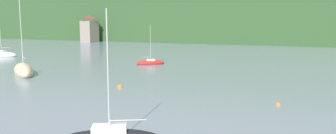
% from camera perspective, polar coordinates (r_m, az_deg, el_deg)
% --- Properties ---
extents(wooded_hillside, '(352.00, 56.33, 48.67)m').
position_cam_1_polar(wooded_hillside, '(130.98, 25.25, 7.82)').
color(wooded_hillside, '#2D4C28').
rests_on(wooded_hillside, ground_plane).
extents(shore_building_west, '(4.12, 5.64, 9.08)m').
position_cam_1_polar(shore_building_west, '(114.30, -13.41, 6.40)').
color(shore_building_west, gray).
rests_on(shore_building_west, ground_plane).
extents(sailboat_mid_2, '(7.62, 6.74, 12.67)m').
position_cam_1_polar(sailboat_mid_2, '(47.17, -23.72, -0.59)').
color(sailboat_mid_2, '#CCBC8E').
rests_on(sailboat_mid_2, ground_plane).
extents(sailboat_far_4, '(4.55, 4.01, 6.62)m').
position_cam_1_polar(sailboat_far_4, '(53.36, -3.04, 0.74)').
color(sailboat_far_4, red).
rests_on(sailboat_far_4, ground_plane).
extents(sailboat_far_6, '(6.57, 3.22, 9.87)m').
position_cam_1_polar(sailboat_far_6, '(73.31, -26.84, 1.92)').
color(sailboat_far_6, white).
rests_on(sailboat_far_6, ground_plane).
extents(mooring_buoy_near, '(0.42, 0.42, 0.42)m').
position_cam_1_polar(mooring_buoy_near, '(28.90, 18.52, -6.26)').
color(mooring_buoy_near, orange).
rests_on(mooring_buoy_near, ground_plane).
extents(mooring_buoy_far, '(0.57, 0.57, 0.57)m').
position_cam_1_polar(mooring_buoy_far, '(35.04, -8.31, -3.50)').
color(mooring_buoy_far, orange).
rests_on(mooring_buoy_far, ground_plane).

